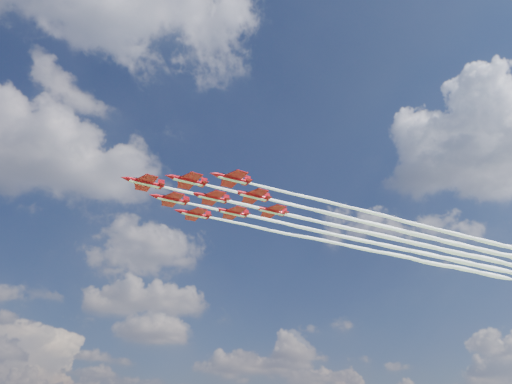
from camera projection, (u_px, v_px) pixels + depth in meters
The scene contains 9 objects.
jet_lead at pixel (341, 226), 162.09m from camera, with size 138.05×23.10×2.96m.
jet_row2_port at pixel (378, 225), 161.07m from camera, with size 138.05×23.10×2.96m.
jet_row2_starb at pixel (352, 238), 171.56m from camera, with size 138.05×23.10×2.96m.
jet_row3_port at pixel (416, 224), 160.04m from camera, with size 138.05×23.10×2.96m.
jet_row3_centre at pixel (387, 237), 170.54m from camera, with size 138.05×23.10×2.96m.
jet_row3_starb at pixel (362, 249), 181.04m from camera, with size 138.05×23.10×2.96m.
jet_row4_port at pixel (423, 236), 169.52m from camera, with size 138.05×23.10×2.96m.
jet_row4_starb at pixel (396, 247), 180.01m from camera, with size 138.05×23.10×2.96m.
jet_tail at pixel (429, 246), 178.99m from camera, with size 138.05×23.10×2.96m.
Camera 1 is at (-34.19, -123.15, 12.18)m, focal length 35.00 mm.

